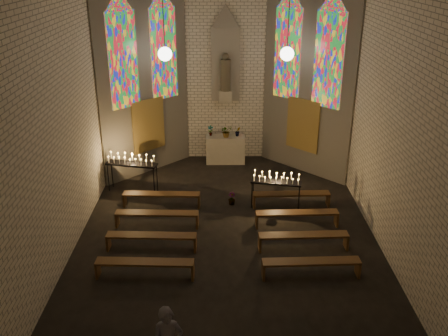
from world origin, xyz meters
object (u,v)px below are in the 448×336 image
(altar, at_px, (226,149))
(aisle_flower_pot, at_px, (232,198))
(votive_stand_left, at_px, (131,161))
(votive_stand_right, at_px, (276,180))

(altar, relative_size, aisle_flower_pot, 3.63)
(altar, bearing_deg, aisle_flower_pot, -87.30)
(aisle_flower_pot, bearing_deg, altar, 92.70)
(aisle_flower_pot, height_order, votive_stand_left, votive_stand_left)
(votive_stand_left, bearing_deg, altar, 50.71)
(votive_stand_left, height_order, votive_stand_right, votive_stand_left)
(altar, distance_m, aisle_flower_pot, 3.40)
(altar, xyz_separation_m, votive_stand_left, (-3.00, -2.42, 0.53))
(altar, relative_size, votive_stand_left, 0.83)
(aisle_flower_pot, distance_m, votive_stand_right, 1.53)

